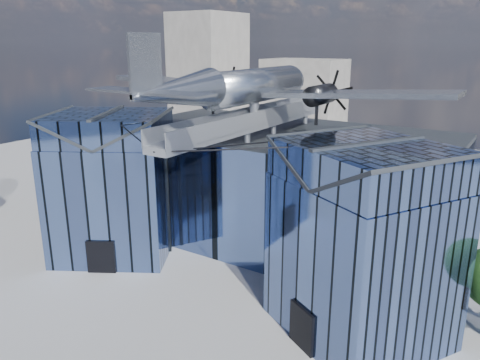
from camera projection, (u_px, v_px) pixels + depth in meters
The scene contains 4 objects.
ground_plane at pixel (226, 277), 35.35m from camera, with size 120.00×120.00×0.00m, color gray.
museum at pixel (265, 188), 38.45m from camera, with size 32.88×24.50×17.60m.
bg_towers at pixel (418, 89), 72.35m from camera, with size 77.00×24.50×26.00m.
tree_side_w at pixel (124, 153), 56.91m from camera, with size 4.55×4.55×5.98m.
Camera 1 is at (18.20, -26.08, 17.15)m, focal length 35.00 mm.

